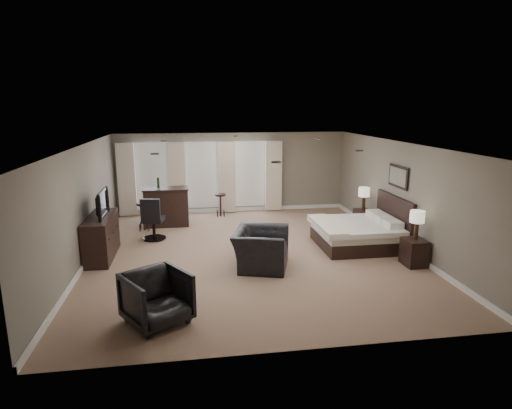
{
  "coord_description": "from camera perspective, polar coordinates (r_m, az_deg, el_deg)",
  "views": [
    {
      "loc": [
        -1.35,
        -9.64,
        3.47
      ],
      "look_at": [
        0.2,
        0.4,
        1.1
      ],
      "focal_mm": 30.0,
      "sensor_mm": 36.0,
      "label": 1
    }
  ],
  "objects": [
    {
      "name": "room",
      "position": [
        9.98,
        -0.78,
        0.56
      ],
      "size": [
        7.6,
        8.6,
        2.64
      ],
      "color": "#826652",
      "rests_on": "ground"
    },
    {
      "name": "armchair_far",
      "position": [
        7.22,
        -13.11,
        -11.75
      ],
      "size": [
        1.24,
        1.23,
        0.95
      ],
      "primitive_type": "imported",
      "rotation": [
        0.0,
        0.0,
        0.57
      ],
      "color": "black",
      "rests_on": "ground"
    },
    {
      "name": "dresser",
      "position": [
        10.54,
        -19.93,
        -4.1
      ],
      "size": [
        0.54,
        1.69,
        0.98
      ],
      "primitive_type": "cube",
      "color": "black",
      "rests_on": "ground"
    },
    {
      "name": "bar_stool_left",
      "position": [
        12.48,
        -14.72,
        -1.56
      ],
      "size": [
        0.5,
        0.5,
        0.8
      ],
      "primitive_type": "cube",
      "rotation": [
        0.0,
        0.0,
        0.41
      ],
      "color": "black",
      "rests_on": "ground"
    },
    {
      "name": "armchair_near",
      "position": [
        9.32,
        0.64,
        -5.05
      ],
      "size": [
        1.18,
        1.47,
        1.12
      ],
      "primitive_type": "imported",
      "rotation": [
        0.0,
        0.0,
        1.27
      ],
      "color": "black",
      "rests_on": "ground"
    },
    {
      "name": "wall_art",
      "position": [
        11.12,
        18.4,
        3.56
      ],
      "size": [
        0.04,
        0.96,
        0.56
      ],
      "primitive_type": "cube",
      "color": "slate",
      "rests_on": "room"
    },
    {
      "name": "window_bay",
      "position": [
        13.94,
        -7.24,
        3.66
      ],
      "size": [
        5.25,
        0.2,
        2.3
      ],
      "color": "silver",
      "rests_on": "room"
    },
    {
      "name": "nightstand_far",
      "position": [
        12.61,
        14.02,
        -1.94
      ],
      "size": [
        0.42,
        0.51,
        0.56
      ],
      "primitive_type": "cube",
      "color": "black",
      "rests_on": "ground"
    },
    {
      "name": "bed",
      "position": [
        10.89,
        12.71,
        -2.31
      ],
      "size": [
        1.98,
        1.89,
        1.26
      ],
      "primitive_type": "cube",
      "color": "silver",
      "rests_on": "ground"
    },
    {
      "name": "nightstand_near",
      "position": [
        10.11,
        20.34,
        -6.01
      ],
      "size": [
        0.44,
        0.54,
        0.59
      ],
      "primitive_type": "cube",
      "color": "black",
      "rests_on": "ground"
    },
    {
      "name": "lamp_far",
      "position": [
        12.47,
        14.18,
        0.75
      ],
      "size": [
        0.32,
        0.32,
        0.65
      ],
      "primitive_type": "cube",
      "color": "beige",
      "rests_on": "nightstand_far"
    },
    {
      "name": "bar_counter",
      "position": [
        12.79,
        -11.81,
        -0.28
      ],
      "size": [
        1.3,
        0.68,
        1.14
      ],
      "primitive_type": "cube",
      "color": "black",
      "rests_on": "ground"
    },
    {
      "name": "desk_chair",
      "position": [
        11.52,
        -13.52,
        -1.8
      ],
      "size": [
        0.68,
        0.68,
        1.15
      ],
      "primitive_type": "cube",
      "rotation": [
        0.0,
        0.0,
        2.96
      ],
      "color": "black",
      "rests_on": "ground"
    },
    {
      "name": "bar_stool_right",
      "position": [
        13.64,
        -4.75,
        -0.09
      ],
      "size": [
        0.35,
        0.35,
        0.73
      ],
      "primitive_type": "cube",
      "rotation": [
        0.0,
        0.0,
        0.0
      ],
      "color": "black",
      "rests_on": "ground"
    },
    {
      "name": "tv",
      "position": [
        10.4,
        -20.17,
        -1.15
      ],
      "size": [
        0.61,
        1.06,
        0.14
      ],
      "primitive_type": "imported",
      "rotation": [
        0.0,
        0.0,
        1.57
      ],
      "color": "black",
      "rests_on": "dresser"
    },
    {
      "name": "lamp_near",
      "position": [
        9.94,
        20.63,
        -2.62
      ],
      "size": [
        0.31,
        0.31,
        0.65
      ],
      "primitive_type": "cube",
      "color": "beige",
      "rests_on": "nightstand_near"
    }
  ]
}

